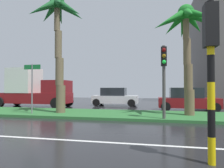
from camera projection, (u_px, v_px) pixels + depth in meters
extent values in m
cube|color=black|center=(67.00, 113.00, 13.96)|extent=(90.00, 42.00, 0.10)
cube|color=#2D6B33|center=(61.00, 113.00, 12.98)|extent=(85.50, 4.00, 0.15)
cylinder|color=brown|center=(61.00, 99.00, 12.53)|extent=(0.57, 0.57, 1.71)
cylinder|color=brown|center=(60.00, 72.00, 12.52)|extent=(0.50, 0.50, 1.71)
cylinder|color=brown|center=(58.00, 44.00, 12.51)|extent=(0.43, 0.43, 1.71)
cylinder|color=brown|center=(57.00, 17.00, 12.50)|extent=(0.37, 0.37, 1.71)
sphere|color=#1A5727|center=(57.00, 2.00, 12.52)|extent=(0.90, 0.90, 0.90)
cone|color=#1A5727|center=(68.00, 8.00, 12.22)|extent=(1.98, 0.83, 1.46)
cone|color=#1A5727|center=(70.00, 11.00, 13.02)|extent=(1.75, 1.83, 1.24)
cone|color=#1A5727|center=(60.00, 14.00, 13.35)|extent=(1.10, 2.03, 1.37)
cone|color=#1A5727|center=(50.00, 12.00, 13.08)|extent=(1.97, 1.46, 1.37)
cone|color=#1A5727|center=(43.00, 8.00, 12.35)|extent=(2.01, 1.28, 1.38)
cone|color=#1A5727|center=(48.00, 5.00, 11.78)|extent=(1.00, 1.99, 1.49)
cone|color=#1A5727|center=(58.00, 2.00, 11.68)|extent=(1.53, 1.97, 1.24)
cylinder|color=brown|center=(189.00, 102.00, 11.34)|extent=(0.55, 0.55, 1.45)
cylinder|color=brown|center=(188.00, 77.00, 11.38)|extent=(0.48, 0.48, 1.45)
cylinder|color=brown|center=(187.00, 52.00, 11.42)|extent=(0.42, 0.42, 1.45)
cylinder|color=brown|center=(186.00, 27.00, 11.46)|extent=(0.35, 0.35, 1.45)
sphere|color=#1B7723|center=(186.00, 12.00, 11.47)|extent=(0.90, 0.90, 0.90)
cone|color=#1B7723|center=(202.00, 19.00, 11.27)|extent=(1.99, 0.59, 1.44)
cone|color=#1B7723|center=(194.00, 23.00, 12.03)|extent=(1.68, 1.92, 1.35)
cone|color=#1B7723|center=(183.00, 26.00, 12.28)|extent=(0.62, 1.97, 1.52)
cone|color=#1B7723|center=(175.00, 24.00, 12.26)|extent=(1.65, 1.94, 1.35)
cone|color=#1B7723|center=(170.00, 21.00, 11.73)|extent=(2.06, 0.73, 1.29)
cone|color=#1B7723|center=(175.00, 17.00, 11.05)|extent=(1.89, 1.72, 1.38)
cone|color=#1B7723|center=(189.00, 13.00, 10.57)|extent=(0.63, 2.04, 1.27)
cone|color=#1B7723|center=(200.00, 15.00, 10.74)|extent=(1.86, 1.78, 1.33)
cylinder|color=#4C4C47|center=(164.00, 82.00, 10.03)|extent=(0.16, 0.16, 3.68)
cube|color=black|center=(164.00, 56.00, 10.06)|extent=(0.28, 0.32, 0.96)
sphere|color=maroon|center=(164.00, 50.00, 9.90)|extent=(0.20, 0.20, 0.20)
sphere|color=#7F600F|center=(164.00, 56.00, 9.90)|extent=(0.20, 0.20, 0.20)
sphere|color=#1EEA3F|center=(164.00, 62.00, 9.89)|extent=(0.20, 0.20, 0.20)
cylinder|color=slate|center=(32.00, 89.00, 12.08)|extent=(0.08, 0.08, 3.00)
cube|color=#146B2D|center=(32.00, 67.00, 12.11)|extent=(1.10, 0.03, 0.28)
cylinder|color=yellow|center=(212.00, 151.00, 4.38)|extent=(0.16, 0.16, 0.61)
cylinder|color=black|center=(211.00, 123.00, 4.40)|extent=(0.16, 0.16, 0.61)
cylinder|color=yellow|center=(211.00, 96.00, 4.41)|extent=(0.16, 0.16, 0.61)
cylinder|color=black|center=(211.00, 69.00, 4.42)|extent=(0.16, 0.16, 0.61)
cylinder|color=yellow|center=(211.00, 41.00, 4.43)|extent=(0.16, 0.16, 0.61)
cylinder|color=black|center=(210.00, 15.00, 4.45)|extent=(0.16, 0.16, 0.61)
cube|color=black|center=(210.00, 26.00, 4.44)|extent=(0.28, 0.32, 0.96)
sphere|color=red|center=(208.00, 15.00, 4.61)|extent=(0.20, 0.20, 0.20)
sphere|color=#7F600F|center=(208.00, 28.00, 4.61)|extent=(0.20, 0.20, 0.20)
sphere|color=#0F591E|center=(209.00, 41.00, 4.60)|extent=(0.20, 0.20, 0.20)
cube|color=maroon|center=(35.00, 98.00, 17.86)|extent=(6.40, 2.30, 0.90)
cube|color=maroon|center=(57.00, 87.00, 17.43)|extent=(1.90, 2.21, 1.10)
cube|color=silver|center=(25.00, 81.00, 18.12)|extent=(2.30, 2.35, 2.20)
cylinder|color=black|center=(68.00, 101.00, 18.44)|extent=(0.92, 0.30, 0.92)
cylinder|color=black|center=(56.00, 103.00, 16.15)|extent=(0.92, 0.30, 0.92)
cylinder|color=black|center=(17.00, 101.00, 19.57)|extent=(0.92, 0.30, 0.92)
cube|color=white|center=(115.00, 99.00, 19.21)|extent=(4.30, 1.76, 0.72)
cube|color=#1E2328|center=(114.00, 92.00, 19.25)|extent=(2.30, 1.58, 0.76)
cylinder|color=black|center=(133.00, 102.00, 19.74)|extent=(0.68, 0.22, 0.68)
cylinder|color=black|center=(131.00, 103.00, 17.98)|extent=(0.68, 0.22, 0.68)
cylinder|color=black|center=(101.00, 101.00, 20.43)|extent=(0.68, 0.22, 0.68)
cylinder|color=black|center=(96.00, 102.00, 18.67)|extent=(0.68, 0.22, 0.68)
cube|color=maroon|center=(188.00, 103.00, 14.88)|extent=(4.30, 1.76, 0.72)
cube|color=#1E2328|center=(186.00, 93.00, 14.93)|extent=(2.30, 1.58, 0.76)
cylinder|color=black|center=(209.00, 105.00, 15.41)|extent=(0.68, 0.22, 0.68)
cylinder|color=black|center=(215.00, 108.00, 13.65)|extent=(0.68, 0.22, 0.68)
cylinder|color=black|center=(165.00, 105.00, 16.10)|extent=(0.68, 0.22, 0.68)
cylinder|color=black|center=(166.00, 107.00, 14.34)|extent=(0.68, 0.22, 0.68)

